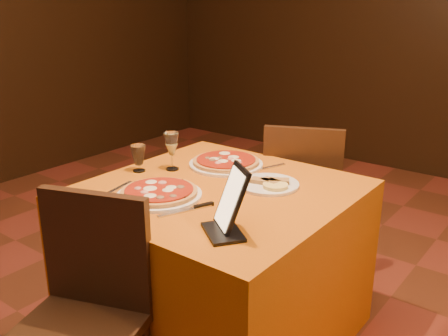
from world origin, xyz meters
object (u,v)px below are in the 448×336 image
Objects in this scene: chair_main_near at (73,336)px; chair_main_far at (303,196)px; main_table at (218,263)px; pizza_near at (159,193)px; tablet at (232,198)px; wine_glass at (172,151)px; water_glass at (138,158)px; pizza_far at (226,163)px.

chair_main_near is 1.61m from chair_main_far.
main_table is 0.47m from pizza_near.
chair_main_near is at bearing 66.36° from chair_main_far.
main_table is at bearing 59.70° from pizza_near.
tablet is at bearing 39.90° from chair_main_near.
wine_glass is at bearing -173.60° from tablet.
chair_main_far is 1.09m from pizza_near.
chair_main_far is at bearing 90.00° from main_table.
chair_main_near reaches higher than main_table.
water_glass is (-0.31, 0.18, 0.05)m from pizza_near.
pizza_near and pizza_far have the same top height.
main_table is at bearing 6.82° from water_glass.
chair_main_near reaches higher than pizza_near.
tablet is at bearing -29.58° from wine_glass.
chair_main_near is 7.00× the size of water_glass.
tablet is at bearing 81.33° from chair_main_far.
chair_main_far is 1.21m from tablet.
pizza_near reaches higher than main_table.
main_table is 0.58m from wine_glass.
wine_glass is (-0.33, -0.74, 0.39)m from chair_main_far.
pizza_near is 1.91× the size of wine_glass.
pizza_far is 1.52× the size of tablet.
water_glass is at bearing 100.58° from chair_main_near.
pizza_near is 1.48× the size of tablet.
pizza_far is at bearing 49.13° from water_glass.
tablet is at bearing -44.89° from main_table.
pizza_far is 1.95× the size of wine_glass.
pizza_near is at bearing -29.60° from water_glass.
chair_main_near is 1.01m from wine_glass.
tablet is at bearing -8.35° from pizza_near.
pizza_near is at bearing 83.06° from chair_main_near.
pizza_far is at bearing 78.47° from chair_main_near.
wine_glass is (-0.33, 0.06, 0.47)m from main_table.
chair_main_far is at bearing 65.77° from wine_glass.
pizza_far is (-0.16, -0.53, 0.31)m from chair_main_far.
chair_main_far reaches higher than pizza_near.
main_table is 3.04× the size of pizza_near.
main_table is at bearing 69.86° from chair_main_near.
main_table is 0.65m from tablet.
chair_main_far is 4.79× the size of wine_glass.
main_table is 2.97× the size of pizza_far.
pizza_far reaches higher than main_table.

